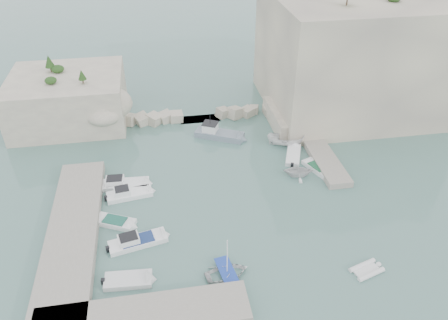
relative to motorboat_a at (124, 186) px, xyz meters
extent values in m
plane|color=slate|center=(12.10, -6.84, 0.00)|extent=(400.00, 400.00, 0.00)
cube|color=beige|center=(35.10, 16.16, 8.50)|extent=(26.00, 22.00, 17.00)
cube|color=beige|center=(25.10, 11.16, 1.25)|extent=(8.00, 10.00, 2.50)
cube|color=beige|center=(-7.90, 18.16, 3.50)|extent=(16.00, 14.00, 7.00)
cube|color=#9E9689|center=(-4.90, -7.84, 0.55)|extent=(5.00, 24.00, 1.10)
cube|color=#9E9689|center=(2.10, -19.34, 0.55)|extent=(18.00, 4.00, 1.10)
cube|color=#9E9689|center=(25.60, 3.16, 0.40)|extent=(3.00, 16.00, 0.80)
cube|color=beige|center=(11.10, 15.16, 0.70)|extent=(28.00, 3.00, 1.40)
imported|color=silver|center=(9.91, -15.58, 0.00)|extent=(4.60, 3.63, 0.86)
imported|color=silver|center=(21.25, -1.44, 0.00)|extent=(4.14, 3.74, 1.92)
imported|color=silver|center=(21.71, 5.70, 0.00)|extent=(5.32, 3.29, 1.93)
cylinder|color=white|center=(9.91, -15.58, 2.53)|extent=(0.10, 0.10, 4.20)
cone|color=#1E4219|center=(-9.90, 20.16, 8.62)|extent=(1.40, 1.40, 1.75)
cone|color=#1E4219|center=(-4.90, 15.16, 8.30)|extent=(1.12, 1.12, 1.40)
camera|label=1|loc=(5.00, -43.05, 31.94)|focal=35.00mm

